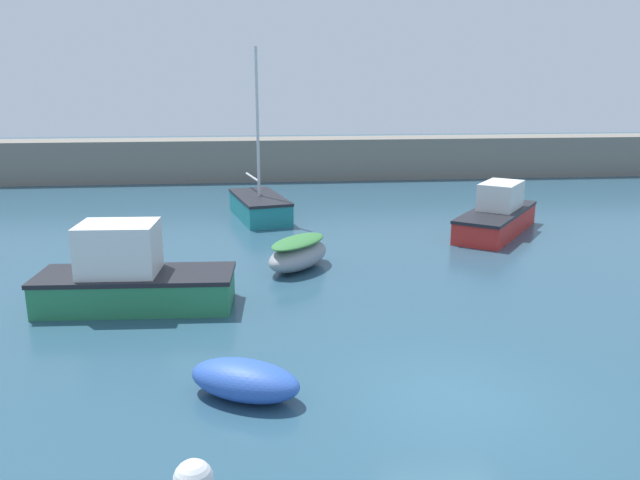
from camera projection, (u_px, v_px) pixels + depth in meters
name	position (u px, v px, depth m)	size (l,w,h in m)	color
ground_plane	(453.00, 401.00, 12.12)	(120.00, 120.00, 0.20)	#284C60
harbor_breakwater	(314.00, 158.00, 38.82)	(58.26, 2.74, 2.49)	slate
rowboat_with_red_cover	(298.00, 253.00, 20.17)	(2.72, 3.04, 1.03)	gray
motorboat_with_cabin	(497.00, 215.00, 24.94)	(4.86, 5.58, 2.00)	red
sailboat_tall_mast	(259.00, 206.00, 27.60)	(2.83, 4.98, 7.33)	teal
fishing_dinghy_green	(245.00, 380.00, 11.96)	(2.52, 2.03, 0.74)	#2D56B7
cabin_cruiser_white	(131.00, 277.00, 16.67)	(5.28, 2.19, 2.33)	#287A4C
mooring_buoy_white	(193.00, 480.00, 9.09)	(0.60, 0.60, 0.60)	white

